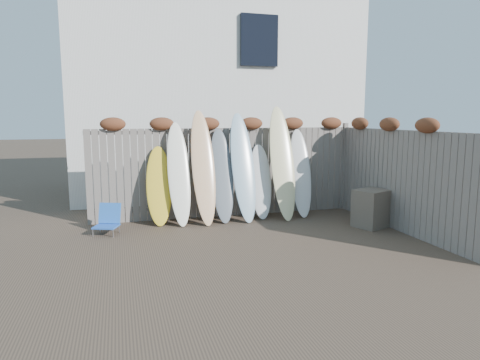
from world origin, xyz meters
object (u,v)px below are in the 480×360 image
object	(u,v)px
wooden_crate	(372,208)
lattice_panel	(378,184)
beach_chair	(108,220)
surfboard_0	(159,186)

from	to	relation	value
wooden_crate	lattice_panel	bearing A→B (deg)	47.44
beach_chair	surfboard_0	distance (m)	1.27
wooden_crate	surfboard_0	size ratio (longest dim) A/B	0.45
beach_chair	lattice_panel	bearing A→B (deg)	-4.65
lattice_panel	surfboard_0	xyz separation A→B (m)	(-4.64, 0.93, 0.02)
beach_chair	lattice_panel	xyz separation A→B (m)	(5.68, -0.46, 0.53)
wooden_crate	beach_chair	bearing A→B (deg)	169.57
lattice_panel	surfboard_0	world-z (taller)	surfboard_0
beach_chair	wooden_crate	xyz separation A→B (m)	(5.22, -0.96, 0.12)
beach_chair	surfboard_0	xyz separation A→B (m)	(1.04, 0.47, 0.55)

